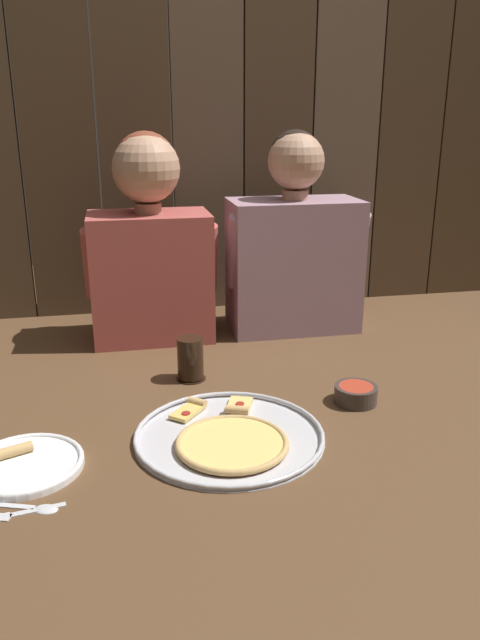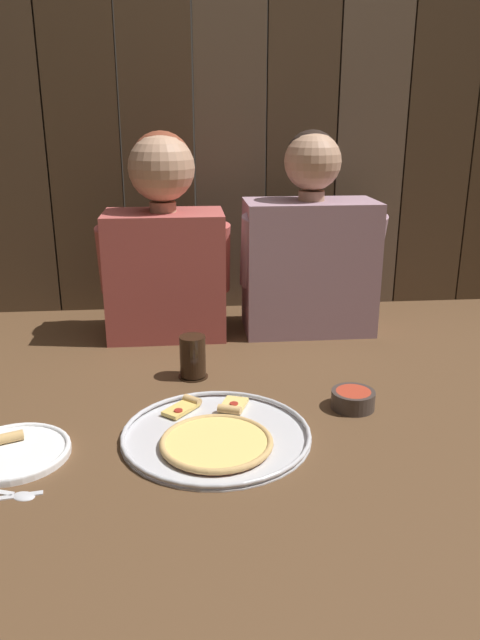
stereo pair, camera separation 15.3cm
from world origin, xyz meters
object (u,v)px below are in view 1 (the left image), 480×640
Objects in this scene: drinking_glass at (190,359)px; diner_left at (150,245)px; dipping_bowl at (356,393)px; diner_right at (294,245)px; pizza_tray at (230,437)px; dinner_plate at (24,464)px.

diner_left is at bearing 101.79° from drinking_glass.
diner_right is (0.00, 0.57, 0.25)m from dipping_bowl.
drinking_glass is at bearing 97.12° from pizza_tray.
diner_right is at bearing 43.61° from dinner_plate.
diner_right is at bearing 89.82° from dipping_bowl.
pizza_tray is at bearing -82.88° from drinking_glass.
diner_left is (0.30, 0.72, 0.28)m from dinner_plate.
drinking_glass is 0.56m from diner_right.
drinking_glass is 1.11× the size of dipping_bowl.
diner_left is at bearing 99.52° from pizza_tray.
dipping_bowl reaches higher than dinner_plate.
dinner_plate is 0.83m from diner_left.
drinking_glass is at bearing 149.96° from dipping_bowl.
dinner_plate is at bearing -136.39° from diner_right.
drinking_glass is at bearing -136.96° from diner_right.
dipping_bowl is 0.62m from diner_right.
dipping_bowl is at bearing 11.17° from dinner_plate.
dipping_bowl reaches higher than pizza_tray.
pizza_tray is at bearing -80.48° from diner_left.
dinner_plate is 2.23× the size of dipping_bowl.
pizza_tray is 0.36m from dipping_bowl.
dipping_bowl is (0.33, 0.12, 0.01)m from pizza_tray.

